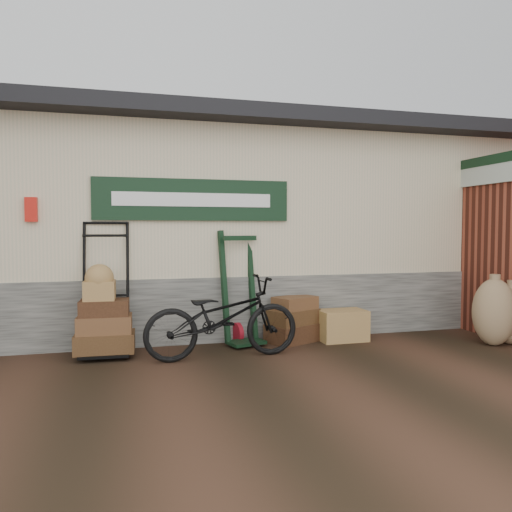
{
  "coord_description": "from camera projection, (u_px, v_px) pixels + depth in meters",
  "views": [
    {
      "loc": [
        -1.24,
        -5.68,
        1.55
      ],
      "look_at": [
        0.54,
        0.9,
        1.19
      ],
      "focal_mm": 35.0,
      "sensor_mm": 36.0,
      "label": 1
    }
  ],
  "objects": [
    {
      "name": "porter_trolley",
      "position": [
        106.0,
        287.0,
        6.19
      ],
      "size": [
        0.88,
        0.68,
        1.69
      ],
      "primitive_type": null,
      "rotation": [
        0.0,
        0.0,
        -0.05
      ],
      "color": "black",
      "rests_on": "ground"
    },
    {
      "name": "burlap_sack_right",
      "position": [
        511.0,
        314.0,
        6.75
      ],
      "size": [
        0.53,
        0.45,
        0.82
      ],
      "primitive_type": "ellipsoid",
      "rotation": [
        0.0,
        0.0,
        0.04
      ],
      "color": "olive",
      "rests_on": "ground"
    },
    {
      "name": "brick_outbuilding",
      "position": [
        495.0,
        245.0,
        8.18
      ],
      "size": [
        1.71,
        4.51,
        2.62
      ],
      "color": "maroon",
      "rests_on": "ground"
    },
    {
      "name": "suitcase_stack",
      "position": [
        293.0,
        319.0,
        6.9
      ],
      "size": [
        0.84,
        0.71,
        0.64
      ],
      "primitive_type": null,
      "rotation": [
        0.0,
        0.0,
        0.43
      ],
      "color": "#361F11",
      "rests_on": "ground"
    },
    {
      "name": "ground",
      "position": [
        232.0,
        361.0,
        5.88
      ],
      "size": [
        80.0,
        80.0,
        0.0
      ],
      "primitive_type": "plane",
      "color": "black",
      "rests_on": "ground"
    },
    {
      "name": "bicycle",
      "position": [
        222.0,
        313.0,
        6.0
      ],
      "size": [
        0.75,
        1.92,
        1.1
      ],
      "primitive_type": "imported",
      "rotation": [
        0.0,
        0.0,
        1.62
      ],
      "color": "black",
      "rests_on": "ground"
    },
    {
      "name": "burlap_sack_left",
      "position": [
        494.0,
        312.0,
        6.67
      ],
      "size": [
        0.71,
        0.67,
        0.9
      ],
      "primitive_type": "ellipsoid",
      "rotation": [
        0.0,
        0.0,
        -0.43
      ],
      "color": "olive",
      "rests_on": "ground"
    },
    {
      "name": "station_building",
      "position": [
        196.0,
        226.0,
        8.43
      ],
      "size": [
        14.4,
        4.1,
        3.2
      ],
      "color": "#4C4C47",
      "rests_on": "ground"
    },
    {
      "name": "green_barrow",
      "position": [
        240.0,
        288.0,
        6.74
      ],
      "size": [
        0.66,
        0.61,
        1.54
      ],
      "primitive_type": null,
      "rotation": [
        0.0,
        0.0,
        0.28
      ],
      "color": "black",
      "rests_on": "ground"
    },
    {
      "name": "wicker_hamper",
      "position": [
        342.0,
        325.0,
        6.99
      ],
      "size": [
        0.66,
        0.44,
        0.43
      ],
      "primitive_type": "cube",
      "rotation": [
        0.0,
        0.0,
        0.01
      ],
      "color": "#9A663D",
      "rests_on": "ground"
    }
  ]
}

